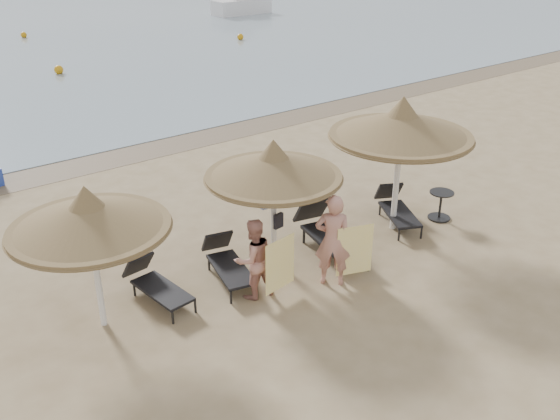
% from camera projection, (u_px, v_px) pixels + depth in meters
% --- Properties ---
extents(ground, '(160.00, 160.00, 0.00)m').
position_uv_depth(ground, '(333.00, 298.00, 11.71)').
color(ground, '#9D8765').
rests_on(ground, ground).
extents(wet_sand_strip, '(200.00, 1.60, 0.01)m').
position_uv_depth(wet_sand_strip, '(123.00, 155.00, 18.47)').
color(wet_sand_strip, brown).
rests_on(wet_sand_strip, ground).
extents(palapa_left, '(2.68, 2.68, 2.66)m').
position_uv_depth(palapa_left, '(88.00, 217.00, 10.06)').
color(palapa_left, white).
rests_on(palapa_left, ground).
extents(palapa_center, '(2.71, 2.71, 2.69)m').
position_uv_depth(palapa_center, '(273.00, 166.00, 11.95)').
color(palapa_center, white).
rests_on(palapa_center, ground).
extents(palapa_right, '(3.12, 3.12, 3.09)m').
position_uv_depth(palapa_right, '(401.00, 125.00, 13.21)').
color(palapa_right, white).
rests_on(palapa_right, ground).
extents(lounger_far_left, '(0.74, 1.70, 0.74)m').
position_uv_depth(lounger_far_left, '(155.00, 283.00, 11.58)').
color(lounger_far_left, black).
rests_on(lounger_far_left, ground).
extents(lounger_near_left, '(0.94, 1.81, 0.77)m').
position_uv_depth(lounger_near_left, '(227.00, 261.00, 12.27)').
color(lounger_near_left, black).
rests_on(lounger_near_left, ground).
extents(lounger_near_right, '(1.12, 2.22, 0.95)m').
position_uv_depth(lounger_near_right, '(327.00, 231.00, 13.22)').
color(lounger_near_right, black).
rests_on(lounger_near_right, ground).
extents(lounger_far_right, '(1.28, 1.80, 0.77)m').
position_uv_depth(lounger_far_right, '(396.00, 207.00, 14.46)').
color(lounger_far_right, black).
rests_on(lounger_far_right, ground).
extents(side_table, '(0.56, 0.56, 0.68)m').
position_uv_depth(side_table, '(440.00, 206.00, 14.59)').
color(side_table, black).
rests_on(side_table, ground).
extents(person_left, '(0.89, 0.61, 1.84)m').
position_uv_depth(person_left, '(253.00, 253.00, 11.40)').
color(person_left, tan).
rests_on(person_left, ground).
extents(person_right, '(1.18, 1.16, 2.18)m').
position_uv_depth(person_right, '(333.00, 233.00, 11.73)').
color(person_right, tan).
rests_on(person_right, ground).
extents(towel_left, '(0.74, 0.13, 1.05)m').
position_uv_depth(towel_left, '(280.00, 264.00, 11.43)').
color(towel_left, yellow).
rests_on(towel_left, ground).
extents(towel_right, '(0.71, 0.26, 1.04)m').
position_uv_depth(towel_right, '(355.00, 250.00, 11.90)').
color(towel_right, yellow).
rests_on(towel_right, ground).
extents(bag_patterned, '(0.34, 0.12, 0.43)m').
position_uv_depth(bag_patterned, '(268.00, 197.00, 12.40)').
color(bag_patterned, white).
rests_on(bag_patterned, ground).
extents(bag_dark, '(0.22, 0.11, 0.31)m').
position_uv_depth(bag_dark, '(278.00, 221.00, 12.32)').
color(bag_dark, black).
rests_on(bag_dark, ground).
extents(buoy_mid, '(0.33, 0.33, 0.33)m').
position_uv_depth(buoy_mid, '(24.00, 35.00, 35.12)').
color(buoy_mid, orange).
rests_on(buoy_mid, ground).
extents(buoy_right, '(0.35, 0.35, 0.35)m').
position_uv_depth(buoy_right, '(240.00, 37.00, 34.51)').
color(buoy_right, orange).
rests_on(buoy_right, ground).
extents(buoy_extra, '(0.40, 0.40, 0.40)m').
position_uv_depth(buoy_extra, '(59.00, 70.00, 27.40)').
color(buoy_extra, orange).
rests_on(buoy_extra, ground).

